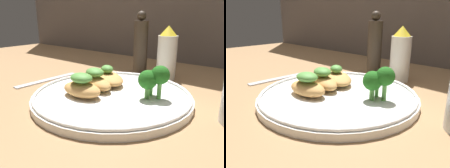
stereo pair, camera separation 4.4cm
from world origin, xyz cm
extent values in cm
cube|color=#936D47|center=(0.00, 0.00, -0.50)|extent=(180.00, 180.00, 1.00)
cylinder|color=white|center=(0.00, 0.00, 0.70)|extent=(31.72, 31.72, 1.40)
torus|color=white|center=(0.00, 0.00, 1.70)|extent=(31.12, 31.12, 0.60)
ellipsoid|color=tan|center=(-3.54, -4.95, 2.82)|extent=(8.70, 5.17, 2.83)
ellipsoid|color=#518E3D|center=(-3.54, -4.95, 5.16)|extent=(4.78, 3.88, 1.85)
ellipsoid|color=tan|center=(-4.63, -0.03, 2.77)|extent=(10.80, 7.12, 2.74)
ellipsoid|color=#518E3D|center=(-4.63, -0.03, 5.06)|extent=(5.28, 4.67, 1.86)
ellipsoid|color=tan|center=(-5.08, 4.57, 2.67)|extent=(12.66, 10.59, 2.53)
ellipsoid|color=#518E3D|center=(-5.08, 4.57, 4.83)|extent=(4.22, 3.94, 1.79)
cylinder|color=#569942|center=(8.78, 3.23, 3.13)|extent=(0.82, 0.82, 3.46)
sphere|color=#1E5B19|center=(8.78, 3.23, 6.09)|extent=(3.52, 3.52, 3.52)
cylinder|color=#569942|center=(6.64, 3.95, 2.67)|extent=(0.72, 0.72, 2.55)
sphere|color=#1E5B19|center=(6.64, 3.95, 5.00)|extent=(3.00, 3.00, 3.00)
cylinder|color=#569942|center=(6.96, 1.91, 2.64)|extent=(0.90, 0.90, 2.48)
sphere|color=#1E5B19|center=(6.96, 1.91, 5.15)|extent=(3.63, 3.63, 3.63)
cylinder|color=white|center=(1.71, 20.96, 5.75)|extent=(5.05, 5.05, 11.51)
cone|color=yellow|center=(1.71, 20.96, 12.77)|extent=(4.29, 4.29, 2.53)
cylinder|color=#382D23|center=(-6.43, 20.96, 7.51)|extent=(3.96, 3.96, 15.03)
sphere|color=#382D23|center=(-6.43, 20.96, 16.31)|extent=(2.57, 2.57, 2.57)
cube|color=silver|center=(-21.79, 0.37, 0.30)|extent=(2.53, 17.76, 0.60)
camera|label=1|loc=(25.97, -32.47, 16.77)|focal=35.00mm
camera|label=2|loc=(29.23, -29.57, 16.77)|focal=35.00mm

